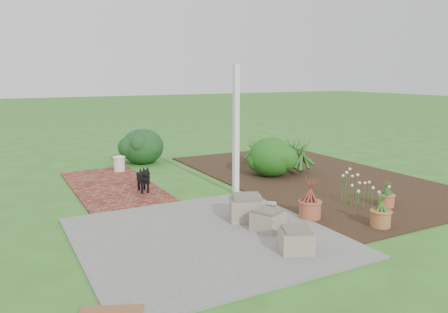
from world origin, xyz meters
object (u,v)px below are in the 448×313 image
stone_trough_near (296,241)px  black_dog (144,178)px  evergreen_shrub (271,156)px  cream_ceramic_urn (119,164)px

stone_trough_near → black_dog: (-0.85, 3.72, 0.16)m
stone_trough_near → black_dog: 3.82m
evergreen_shrub → cream_ceramic_urn: bearing=145.5°
stone_trough_near → black_dog: black_dog is taller
stone_trough_near → evergreen_shrub: 4.38m
black_dog → evergreen_shrub: evergreen_shrub is taller
stone_trough_near → black_dog: bearing=102.9°
black_dog → cream_ceramic_urn: 2.10m
black_dog → evergreen_shrub: size_ratio=0.54×
cream_ceramic_urn → evergreen_shrub: (2.95, -2.03, 0.27)m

